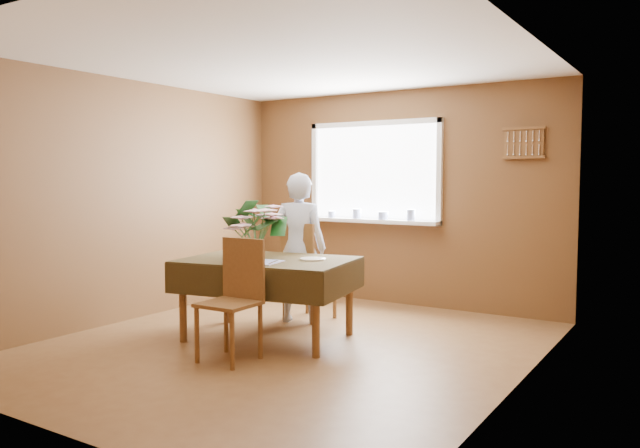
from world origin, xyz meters
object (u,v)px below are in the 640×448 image
Objects in this scene: dining_table at (268,268)px; chair_near at (235,294)px; chair_far at (304,268)px; seated_woman at (299,248)px; flower_bouquet at (256,225)px.

dining_table is 0.68m from chair_near.
dining_table is 1.71× the size of chair_near.
chair_far is 0.24m from seated_woman.
seated_woman reaches higher than chair_far.
dining_table is 0.71m from seated_woman.
chair_far is 1.47m from chair_near.
chair_near is (0.28, -1.44, -0.02)m from chair_far.
dining_table is 1.10× the size of seated_woman.
seated_woman is 0.91m from flower_bouquet.
dining_table is 0.80m from chair_far.
chair_far is at bearing 97.11° from flower_bouquet.
seated_woman is at bearing 97.89° from flower_bouquet.
dining_table is 1.65× the size of chair_far.
seated_woman is at bearing 96.07° from chair_far.
dining_table is 0.44m from flower_bouquet.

